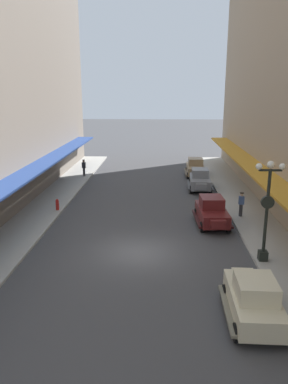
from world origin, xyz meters
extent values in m
plane|color=#424244|center=(0.00, 0.00, 0.00)|extent=(200.00, 200.00, 0.00)
cube|color=#A8A59E|center=(-7.50, 0.00, 0.07)|extent=(3.00, 60.00, 0.15)
cube|color=#A8A59E|center=(7.50, 0.00, 0.07)|extent=(3.00, 60.00, 0.15)
cube|color=#997F5B|center=(4.70, 19.23, 0.74)|extent=(1.75, 3.92, 0.80)
cube|color=#997F5B|center=(4.71, 19.48, 1.49)|extent=(1.46, 1.72, 0.70)
cube|color=#8C9EA8|center=(4.71, 19.48, 1.49)|extent=(1.39, 1.68, 0.42)
cube|color=#997F5B|center=(4.68, 17.10, 0.79)|extent=(0.94, 0.37, 0.52)
cube|color=#4C3F2D|center=(5.65, 19.22, 0.42)|extent=(0.28, 3.51, 0.12)
cube|color=#4C3F2D|center=(3.75, 19.24, 0.42)|extent=(0.28, 3.51, 0.12)
cylinder|color=black|center=(5.50, 17.86, 0.34)|extent=(0.23, 0.68, 0.68)
cylinder|color=black|center=(3.88, 17.88, 0.34)|extent=(0.23, 0.68, 0.68)
cylinder|color=black|center=(5.53, 20.59, 0.34)|extent=(0.23, 0.68, 0.68)
cylinder|color=black|center=(3.91, 20.61, 0.34)|extent=(0.23, 0.68, 0.68)
cube|color=beige|center=(4.70, -6.09, 0.74)|extent=(1.78, 3.93, 0.80)
cube|color=beige|center=(4.70, -6.34, 1.49)|extent=(1.47, 1.73, 0.70)
cube|color=#8C9EA8|center=(4.70, -6.34, 1.49)|extent=(1.40, 1.69, 0.42)
cube|color=beige|center=(4.75, -3.96, 0.79)|extent=(0.94, 0.38, 0.52)
cube|color=#6D6856|center=(3.75, -6.07, 0.42)|extent=(0.31, 3.51, 0.12)
cube|color=#6D6856|center=(5.65, -6.11, 0.42)|extent=(0.31, 3.51, 0.12)
cylinder|color=black|center=(3.92, -4.71, 0.34)|extent=(0.23, 0.68, 0.68)
cylinder|color=black|center=(5.54, -4.74, 0.34)|extent=(0.23, 0.68, 0.68)
cylinder|color=black|center=(3.87, -7.44, 0.34)|extent=(0.23, 0.68, 0.68)
cylinder|color=black|center=(5.48, -7.47, 0.34)|extent=(0.23, 0.68, 0.68)
cube|color=slate|center=(4.63, 13.75, 0.74)|extent=(1.85, 3.96, 0.80)
cube|color=slate|center=(4.64, 14.00, 1.49)|extent=(1.50, 1.75, 0.70)
cube|color=#8C9EA8|center=(4.64, 14.00, 1.49)|extent=(1.43, 1.72, 0.42)
cube|color=slate|center=(4.54, 11.62, 0.79)|extent=(0.95, 0.40, 0.52)
cube|color=#393A3D|center=(5.58, 13.71, 0.42)|extent=(0.38, 3.52, 0.12)
cube|color=#393A3D|center=(3.68, 13.78, 0.42)|extent=(0.38, 3.52, 0.12)
cylinder|color=black|center=(5.38, 12.35, 0.34)|extent=(0.25, 0.69, 0.68)
cylinder|color=black|center=(3.77, 12.41, 0.34)|extent=(0.25, 0.69, 0.68)
cylinder|color=black|center=(5.49, 15.08, 0.34)|extent=(0.25, 0.69, 0.68)
cylinder|color=black|center=(3.87, 15.14, 0.34)|extent=(0.25, 0.69, 0.68)
cube|color=#591919|center=(4.51, 4.60, 0.74)|extent=(1.88, 3.98, 0.80)
cube|color=#591919|center=(4.50, 4.85, 1.49)|extent=(1.52, 1.77, 0.70)
cube|color=#8C9EA8|center=(4.50, 4.85, 1.49)|extent=(1.45, 1.73, 0.42)
cube|color=#591919|center=(4.61, 2.47, 0.79)|extent=(0.95, 0.40, 0.52)
cube|color=black|center=(5.46, 4.64, 0.42)|extent=(0.41, 3.52, 0.12)
cube|color=black|center=(3.56, 4.55, 0.42)|extent=(0.41, 3.52, 0.12)
cylinder|color=black|center=(5.38, 3.27, 0.34)|extent=(0.25, 0.69, 0.68)
cylinder|color=black|center=(3.77, 3.20, 0.34)|extent=(0.25, 0.69, 0.68)
cylinder|color=black|center=(5.25, 6.00, 0.34)|extent=(0.25, 0.69, 0.68)
cylinder|color=black|center=(3.64, 5.92, 0.34)|extent=(0.25, 0.69, 0.68)
cube|color=black|center=(6.40, -1.03, 0.40)|extent=(0.44, 0.44, 0.50)
cylinder|color=black|center=(6.40, -1.03, 2.75)|extent=(0.16, 0.16, 4.20)
cube|color=black|center=(6.40, -1.03, 4.85)|extent=(1.10, 0.10, 0.10)
sphere|color=white|center=(5.85, -1.03, 5.03)|extent=(0.32, 0.32, 0.32)
sphere|color=white|center=(6.95, -1.03, 5.03)|extent=(0.32, 0.32, 0.32)
sphere|color=white|center=(6.40, -1.03, 5.13)|extent=(0.36, 0.36, 0.36)
cylinder|color=black|center=(6.40, -1.03, 3.25)|extent=(0.64, 0.18, 0.64)
cylinder|color=silver|center=(6.40, -0.93, 3.25)|extent=(0.56, 0.02, 0.56)
cylinder|color=#B21E19|center=(-6.35, 6.85, 0.50)|extent=(0.24, 0.24, 0.70)
sphere|color=#B21E19|center=(-6.35, 6.85, 0.87)|extent=(0.20, 0.20, 0.20)
cylinder|color=#2D2D33|center=(6.69, 6.03, 0.57)|extent=(0.24, 0.24, 0.85)
cube|color=#3F598C|center=(6.69, 6.03, 1.28)|extent=(0.36, 0.22, 0.56)
sphere|color=beige|center=(6.69, 6.03, 1.68)|extent=(0.22, 0.22, 0.22)
cylinder|color=black|center=(6.69, 6.03, 1.80)|extent=(0.28, 0.28, 0.04)
cylinder|color=#2D2D33|center=(-6.65, 18.15, 0.57)|extent=(0.24, 0.24, 0.85)
cube|color=#26262D|center=(-6.65, 18.15, 1.28)|extent=(0.36, 0.22, 0.56)
sphere|color=brown|center=(-6.65, 18.15, 1.68)|extent=(0.22, 0.22, 0.22)
cylinder|color=black|center=(-6.65, 18.15, 1.80)|extent=(0.28, 0.28, 0.04)
camera|label=1|loc=(1.13, -19.05, 8.54)|focal=35.30mm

